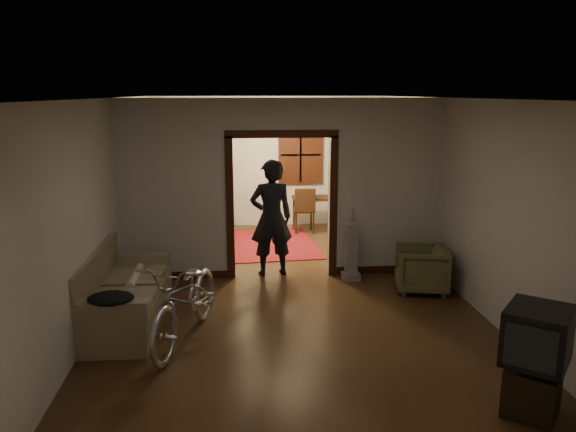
{
  "coord_description": "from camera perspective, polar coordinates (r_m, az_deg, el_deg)",
  "views": [
    {
      "loc": [
        -0.71,
        -7.86,
        2.88
      ],
      "look_at": [
        0.0,
        -0.3,
        1.2
      ],
      "focal_mm": 35.0,
      "sensor_mm": 36.0,
      "label": 1
    }
  ],
  "objects": [
    {
      "name": "wall_left",
      "position": [
        8.19,
        -17.9,
        1.46
      ],
      "size": [
        0.02,
        8.5,
        2.8
      ],
      "primitive_type": "cube",
      "color": "beige",
      "rests_on": "floor"
    },
    {
      "name": "partition_wall",
      "position": [
        8.76,
        -0.65,
        2.75
      ],
      "size": [
        5.0,
        0.14,
        2.8
      ],
      "primitive_type": "cube",
      "color": "beige",
      "rests_on": "floor"
    },
    {
      "name": "desk_chair",
      "position": [
        11.69,
        1.62,
        0.62
      ],
      "size": [
        0.44,
        0.44,
        0.96
      ],
      "primitive_type": "cube",
      "rotation": [
        0.0,
        0.0,
        -0.04
      ],
      "color": "black",
      "rests_on": "floor"
    },
    {
      "name": "tv_stand",
      "position": [
        5.8,
        23.54,
        -15.95
      ],
      "size": [
        0.65,
        0.66,
        0.44
      ],
      "primitive_type": "cube",
      "rotation": [
        0.0,
        0.0,
        0.88
      ],
      "color": "black",
      "rests_on": "floor"
    },
    {
      "name": "oriental_rug",
      "position": [
        10.86,
        -2.02,
        -2.86
      ],
      "size": [
        1.96,
        2.47,
        0.02
      ],
      "primitive_type": "cube",
      "rotation": [
        0.0,
        0.0,
        0.08
      ],
      "color": "maroon",
      "rests_on": "floor"
    },
    {
      "name": "jacket",
      "position": [
        6.48,
        -17.57,
        -7.96
      ],
      "size": [
        0.5,
        0.37,
        0.15
      ],
      "primitive_type": "ellipsoid",
      "color": "black",
      "rests_on": "sofa"
    },
    {
      "name": "floor",
      "position": [
        8.4,
        -0.19,
        -7.57
      ],
      "size": [
        5.0,
        8.5,
        0.01
      ],
      "primitive_type": "cube",
      "color": "#311E0F",
      "rests_on": "ground"
    },
    {
      "name": "ceiling",
      "position": [
        7.89,
        -0.21,
        11.9
      ],
      "size": [
        5.0,
        8.5,
        0.01
      ],
      "primitive_type": "cube",
      "color": "white",
      "rests_on": "floor"
    },
    {
      "name": "locker",
      "position": [
        11.88,
        -8.31,
        2.83
      ],
      "size": [
        1.02,
        0.72,
        1.84
      ],
      "primitive_type": "cube",
      "rotation": [
        0.0,
        0.0,
        0.25
      ],
      "color": "#2F3821",
      "rests_on": "floor"
    },
    {
      "name": "wall_right",
      "position": [
        8.62,
        16.6,
        2.06
      ],
      "size": [
        0.02,
        8.5,
        2.8
      ],
      "primitive_type": "cube",
      "color": "beige",
      "rests_on": "floor"
    },
    {
      "name": "vacuum",
      "position": [
        8.79,
        6.46,
        -3.63
      ],
      "size": [
        0.3,
        0.25,
        0.91
      ],
      "primitive_type": "cube",
      "rotation": [
        0.0,
        0.0,
        0.11
      ],
      "color": "gray",
      "rests_on": "floor"
    },
    {
      "name": "wall_back",
      "position": [
        12.22,
        -2.01,
        5.51
      ],
      "size": [
        5.0,
        0.02,
        2.8
      ],
      "primitive_type": "cube",
      "color": "beige",
      "rests_on": "floor"
    },
    {
      "name": "armchair",
      "position": [
        8.51,
        13.38,
        -5.25
      ],
      "size": [
        0.88,
        0.86,
        0.68
      ],
      "primitive_type": "imported",
      "rotation": [
        0.0,
        0.0,
        -1.78
      ],
      "color": "brown",
      "rests_on": "floor"
    },
    {
      "name": "person",
      "position": [
        8.87,
        -1.72,
        -0.2
      ],
      "size": [
        0.75,
        0.55,
        1.87
      ],
      "primitive_type": "imported",
      "rotation": [
        0.0,
        0.0,
        3.31
      ],
      "color": "black",
      "rests_on": "floor"
    },
    {
      "name": "chandelier",
      "position": [
        10.4,
        -1.47,
        9.55
      ],
      "size": [
        0.24,
        0.24,
        0.24
      ],
      "primitive_type": "sphere",
      "color": "#FFE0A5",
      "rests_on": "ceiling"
    },
    {
      "name": "desk",
      "position": [
        11.82,
        2.84,
        0.16
      ],
      "size": [
        1.04,
        0.67,
        0.72
      ],
      "primitive_type": "cube",
      "rotation": [
        0.0,
        0.0,
        -0.13
      ],
      "color": "black",
      "rests_on": "floor"
    },
    {
      "name": "crt_tv",
      "position": [
        5.57,
        24.03,
        -11.02
      ],
      "size": [
        0.78,
        0.79,
        0.51
      ],
      "primitive_type": "cube",
      "rotation": [
        0.0,
        0.0,
        0.88
      ],
      "color": "black",
      "rests_on": "tv_stand"
    },
    {
      "name": "globe",
      "position": [
        11.75,
        -8.47,
        7.75
      ],
      "size": [
        0.28,
        0.28,
        0.28
      ],
      "primitive_type": "sphere",
      "color": "#1E5972",
      "rests_on": "locker"
    },
    {
      "name": "sofa",
      "position": [
        7.4,
        -16.4,
        -7.06
      ],
      "size": [
        0.98,
        2.06,
        0.94
      ],
      "primitive_type": "cube",
      "rotation": [
        0.0,
        0.0,
        -0.03
      ],
      "color": "#786D50",
      "rests_on": "floor"
    },
    {
      "name": "door_casing",
      "position": [
        8.82,
        -0.64,
        0.83
      ],
      "size": [
        1.74,
        0.2,
        2.32
      ],
      "primitive_type": "cube",
      "color": "black",
      "rests_on": "floor"
    },
    {
      "name": "light_switch",
      "position": [
        8.86,
        6.18,
        1.81
      ],
      "size": [
        0.08,
        0.01,
        0.12
      ],
      "primitive_type": "cube",
      "color": "silver",
      "rests_on": "partition_wall"
    },
    {
      "name": "bicycle",
      "position": [
        6.73,
        -10.29,
        -8.27
      ],
      "size": [
        1.19,
        2.08,
        1.04
      ],
      "primitive_type": "imported",
      "rotation": [
        0.0,
        0.0,
        -0.27
      ],
      "color": "silver",
      "rests_on": "floor"
    },
    {
      "name": "rolled_paper",
      "position": [
        7.64,
        -15.27,
        -5.88
      ],
      "size": [
        0.1,
        0.82,
        0.1
      ],
      "primitive_type": "cylinder",
      "rotation": [
        1.57,
        0.0,
        0.0
      ],
      "color": "beige",
      "rests_on": "sofa"
    },
    {
      "name": "far_window",
      "position": [
        12.22,
        1.29,
        6.23
      ],
      "size": [
        0.98,
        0.06,
        1.28
      ],
      "primitive_type": "cube",
      "color": "black",
      "rests_on": "wall_back"
    }
  ]
}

